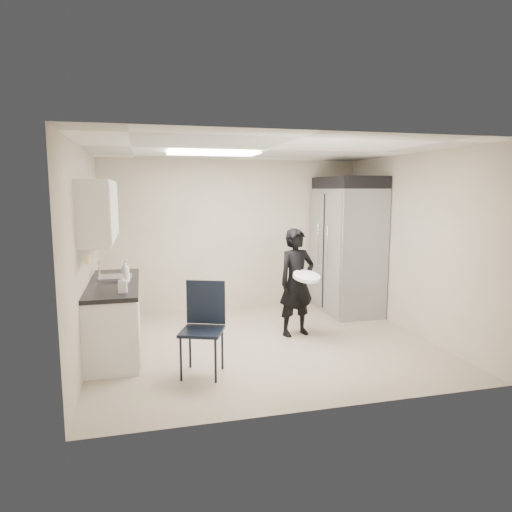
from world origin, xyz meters
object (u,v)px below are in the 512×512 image
object	(u,v)px
commercial_fridge	(347,251)
man_tuxedo	(297,282)
lower_counter	(115,318)
folding_chair	(202,331)

from	to	relation	value
commercial_fridge	man_tuxedo	size ratio (longest dim) A/B	1.36
man_tuxedo	lower_counter	bearing A→B (deg)	167.30
commercial_fridge	folding_chair	size ratio (longest dim) A/B	2.05
lower_counter	folding_chair	xyz separation A→B (m)	(1.00, -1.09, 0.08)
folding_chair	lower_counter	bearing A→B (deg)	153.31
lower_counter	folding_chair	size ratio (longest dim) A/B	1.86
commercial_fridge	folding_chair	world-z (taller)	commercial_fridge
lower_counter	commercial_fridge	size ratio (longest dim) A/B	0.90
commercial_fridge	man_tuxedo	world-z (taller)	commercial_fridge
commercial_fridge	man_tuxedo	bearing A→B (deg)	-140.63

